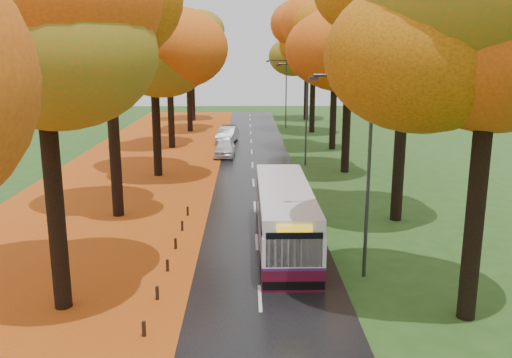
{
  "coord_description": "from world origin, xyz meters",
  "views": [
    {
      "loc": [
        -0.46,
        -12.1,
        8.68
      ],
      "look_at": [
        0.0,
        14.05,
        2.6
      ],
      "focal_mm": 38.0,
      "sensor_mm": 36.0,
      "label": 1
    }
  ],
  "objects_px": {
    "streetlamp_far": "(284,88)",
    "car_silver": "(228,135)",
    "bus": "(284,215)",
    "streetlamp_near": "(363,160)",
    "car_dark": "(228,133)",
    "car_white": "(225,148)",
    "streetlamp_mid": "(303,106)"
  },
  "relations": [
    {
      "from": "streetlamp_far",
      "to": "bus",
      "type": "height_order",
      "value": "streetlamp_far"
    },
    {
      "from": "bus",
      "to": "car_dark",
      "type": "height_order",
      "value": "bus"
    },
    {
      "from": "streetlamp_mid",
      "to": "streetlamp_far",
      "type": "relative_size",
      "value": 1.0
    },
    {
      "from": "streetlamp_near",
      "to": "car_white",
      "type": "distance_m",
      "value": 26.79
    },
    {
      "from": "streetlamp_far",
      "to": "bus",
      "type": "relative_size",
      "value": 0.77
    },
    {
      "from": "streetlamp_near",
      "to": "car_silver",
      "type": "distance_m",
      "value": 34.17
    },
    {
      "from": "streetlamp_near",
      "to": "car_dark",
      "type": "distance_m",
      "value": 36.34
    },
    {
      "from": "streetlamp_mid",
      "to": "bus",
      "type": "xyz_separation_m",
      "value": [
        -2.69,
        -18.36,
        -3.24
      ]
    },
    {
      "from": "streetlamp_far",
      "to": "bus",
      "type": "bearing_deg",
      "value": -93.81
    },
    {
      "from": "streetlamp_far",
      "to": "car_white",
      "type": "xyz_separation_m",
      "value": [
        -6.3,
        -18.26,
        -3.96
      ]
    },
    {
      "from": "streetlamp_mid",
      "to": "car_silver",
      "type": "distance_m",
      "value": 13.57
    },
    {
      "from": "streetlamp_near",
      "to": "car_white",
      "type": "bearing_deg",
      "value": 103.75
    },
    {
      "from": "streetlamp_far",
      "to": "car_silver",
      "type": "xyz_separation_m",
      "value": [
        -6.3,
        -10.64,
        -3.91
      ]
    },
    {
      "from": "streetlamp_far",
      "to": "car_white",
      "type": "relative_size",
      "value": 1.92
    },
    {
      "from": "streetlamp_near",
      "to": "car_silver",
      "type": "bearing_deg",
      "value": 100.69
    },
    {
      "from": "car_white",
      "to": "car_dark",
      "type": "distance_m",
      "value": 9.82
    },
    {
      "from": "bus",
      "to": "car_silver",
      "type": "height_order",
      "value": "bus"
    },
    {
      "from": "bus",
      "to": "streetlamp_far",
      "type": "bearing_deg",
      "value": 86.12
    },
    {
      "from": "bus",
      "to": "streetlamp_mid",
      "type": "bearing_deg",
      "value": 81.6
    },
    {
      "from": "bus",
      "to": "car_white",
      "type": "distance_m",
      "value": 22.41
    },
    {
      "from": "bus",
      "to": "car_silver",
      "type": "relative_size",
      "value": 2.26
    },
    {
      "from": "car_silver",
      "to": "streetlamp_near",
      "type": "bearing_deg",
      "value": -70.66
    },
    {
      "from": "car_white",
      "to": "streetlamp_mid",
      "type": "bearing_deg",
      "value": -28.82
    },
    {
      "from": "bus",
      "to": "car_dark",
      "type": "bearing_deg",
      "value": 96.38
    },
    {
      "from": "streetlamp_near",
      "to": "car_white",
      "type": "xyz_separation_m",
      "value": [
        -6.3,
        25.74,
        -3.96
      ]
    },
    {
      "from": "streetlamp_near",
      "to": "car_white",
      "type": "height_order",
      "value": "streetlamp_near"
    },
    {
      "from": "bus",
      "to": "car_dark",
      "type": "relative_size",
      "value": 2.43
    },
    {
      "from": "streetlamp_near",
      "to": "car_silver",
      "type": "relative_size",
      "value": 1.74
    },
    {
      "from": "streetlamp_far",
      "to": "car_dark",
      "type": "bearing_deg",
      "value": -126.73
    },
    {
      "from": "car_dark",
      "to": "streetlamp_far",
      "type": "bearing_deg",
      "value": 54.27
    },
    {
      "from": "car_white",
      "to": "car_dark",
      "type": "height_order",
      "value": "car_white"
    },
    {
      "from": "streetlamp_mid",
      "to": "bus",
      "type": "bearing_deg",
      "value": -98.34
    }
  ]
}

